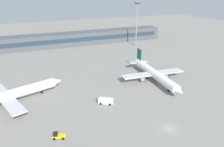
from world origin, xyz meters
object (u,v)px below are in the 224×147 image
Objects in this scene: baggage_tug_yellow at (58,136)px; floodlight_tower_west at (137,22)px; airplane_near at (154,74)px; airplane_mid at (9,95)px; service_van_white at (106,101)px.

baggage_tug_yellow is 0.13× the size of floodlight_tower_west.
airplane_near is 10.68× the size of baggage_tug_yellow.
airplane_near is 1.41× the size of floodlight_tower_west.
airplane_near is 52.06m from baggage_tug_yellow.
airplane_mid is 10.40× the size of baggage_tug_yellow.
service_van_white is at bearing 33.85° from baggage_tug_yellow.
floodlight_tower_west reaches higher than baggage_tug_yellow.
airplane_mid is at bearing 115.64° from baggage_tug_yellow.
airplane_near is 64.96m from floodlight_tower_west.
floodlight_tower_west is at bearing 68.76° from airplane_near.
floodlight_tower_west is (81.81, 56.84, 13.66)m from airplane_mid.
floodlight_tower_west is (69.27, 82.95, 16.00)m from baggage_tug_yellow.
baggage_tug_yellow is 0.71× the size of service_van_white.
airplane_mid is (-58.80, 2.36, 0.02)m from airplane_near.
floodlight_tower_west reaches higher than airplane_mid.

